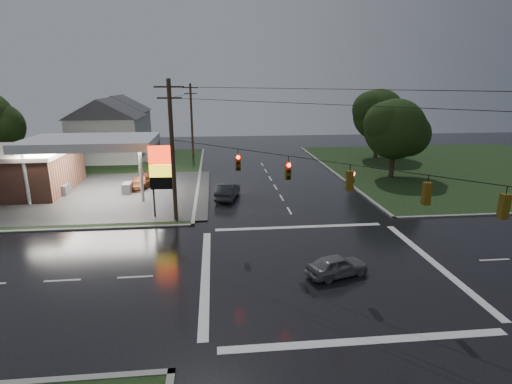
{
  "coord_description": "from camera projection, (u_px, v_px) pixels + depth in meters",
  "views": [
    {
      "loc": [
        -6.26,
        -21.27,
        10.81
      ],
      "look_at": [
        -3.36,
        6.6,
        3.0
      ],
      "focal_mm": 28.0,
      "sensor_mm": 36.0,
      "label": 1
    }
  ],
  "objects": [
    {
      "name": "car_north",
      "position": [
        228.0,
        191.0,
        37.83
      ],
      "size": [
        2.65,
        4.77,
        1.49
      ],
      "primitive_type": "imported",
      "rotation": [
        0.0,
        0.0,
        2.89
      ],
      "color": "black",
      "rests_on": "ground"
    },
    {
      "name": "tree_ne_far",
      "position": [
        380.0,
        115.0,
        56.52
      ],
      "size": [
        8.46,
        7.2,
        9.8
      ],
      "color": "black",
      "rests_on": "ground"
    },
    {
      "name": "traffic_signals",
      "position": [
        329.0,
        162.0,
        22.15
      ],
      "size": [
        26.87,
        26.87,
        1.47
      ],
      "color": "black",
      "rests_on": "ground"
    },
    {
      "name": "grass_ne",
      "position": [
        467.0,
        168.0,
        51.39
      ],
      "size": [
        36.0,
        36.0,
        0.08
      ],
      "primitive_type": "cube",
      "color": "black",
      "rests_on": "ground"
    },
    {
      "name": "utility_pole_n",
      "position": [
        192.0,
        119.0,
        57.9
      ],
      "size": [
        2.2,
        0.32,
        10.5
      ],
      "color": "#382619",
      "rests_on": "ground"
    },
    {
      "name": "car_crossing",
      "position": [
        337.0,
        265.0,
        22.83
      ],
      "size": [
        3.92,
        2.49,
        1.24
      ],
      "primitive_type": "imported",
      "rotation": [
        0.0,
        0.0,
        1.87
      ],
      "color": "slate",
      "rests_on": "ground"
    },
    {
      "name": "ground",
      "position": [
        323.0,
        268.0,
        23.9
      ],
      "size": [
        120.0,
        120.0,
        0.0
      ],
      "primitive_type": "plane",
      "color": "black",
      "rests_on": "ground"
    },
    {
      "name": "utility_pole_nw",
      "position": [
        172.0,
        150.0,
        30.52
      ],
      "size": [
        2.2,
        0.32,
        11.0
      ],
      "color": "#382619",
      "rests_on": "ground"
    },
    {
      "name": "pylon_sign",
      "position": [
        162.0,
        169.0,
        31.84
      ],
      "size": [
        2.0,
        0.35,
        6.0
      ],
      "color": "#59595E",
      "rests_on": "ground"
    },
    {
      "name": "grass_nw",
      "position": [
        45.0,
        177.0,
        46.21
      ],
      "size": [
        36.0,
        36.0,
        0.08
      ],
      "primitive_type": "cube",
      "color": "black",
      "rests_on": "ground"
    },
    {
      "name": "tree_ne_near",
      "position": [
        396.0,
        129.0,
        44.89
      ],
      "size": [
        7.99,
        6.8,
        8.98
      ],
      "color": "black",
      "rests_on": "ground"
    },
    {
      "name": "gas_station",
      "position": [
        19.0,
        167.0,
        39.53
      ],
      "size": [
        26.2,
        18.0,
        5.6
      ],
      "color": "#2D2D2D",
      "rests_on": "ground"
    },
    {
      "name": "house_far",
      "position": [
        120.0,
        121.0,
        66.52
      ],
      "size": [
        11.05,
        8.48,
        8.6
      ],
      "color": "silver",
      "rests_on": "ground"
    },
    {
      "name": "house_near",
      "position": [
        108.0,
        129.0,
        55.13
      ],
      "size": [
        11.05,
        8.48,
        8.6
      ],
      "color": "silver",
      "rests_on": "ground"
    },
    {
      "name": "car_pump",
      "position": [
        142.0,
        182.0,
        41.62
      ],
      "size": [
        2.95,
        4.89,
        1.33
      ],
      "primitive_type": "imported",
      "rotation": [
        0.0,
        0.0,
        -0.25
      ],
      "color": "#5F2C15",
      "rests_on": "ground"
    }
  ]
}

